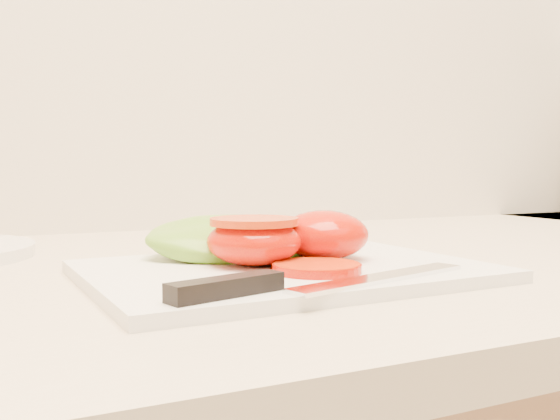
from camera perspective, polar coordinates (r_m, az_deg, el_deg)
name	(u,v)px	position (r m, az deg, el deg)	size (l,w,h in m)	color
cutting_board	(285,271)	(0.52, 0.49, -5.61)	(0.32, 0.23, 0.01)	white
tomato_half_dome	(324,235)	(0.55, 4.02, -2.27)	(0.08, 0.08, 0.04)	red
tomato_half_cut	(254,239)	(0.51, -2.37, -2.68)	(0.08, 0.08, 0.04)	red
tomato_slice_0	(317,268)	(0.48, 3.38, -5.28)	(0.07, 0.07, 0.01)	#D7410A
lettuce_leaf_0	(238,239)	(0.57, -3.87, -2.66)	(0.17, 0.11, 0.03)	#66A72C
lettuce_leaf_1	(274,239)	(0.59, -0.51, -2.66)	(0.12, 0.09, 0.03)	#66A72C
knife	(292,283)	(0.42, 1.11, -6.69)	(0.25, 0.06, 0.01)	silver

